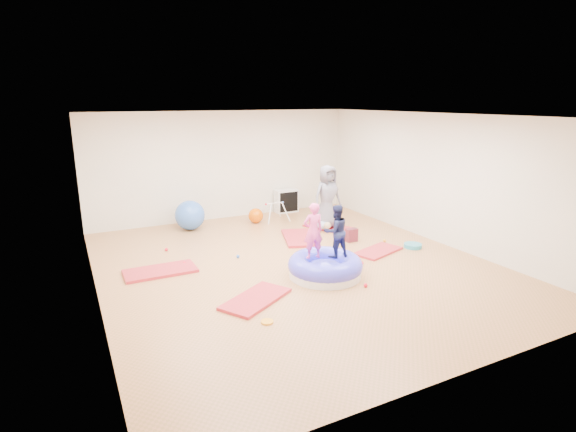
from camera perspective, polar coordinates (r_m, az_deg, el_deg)
name	(u,v)px	position (r m, az deg, el deg)	size (l,w,h in m)	color
room	(295,193)	(8.26, 0.94, 2.89)	(7.01, 8.01, 2.81)	#B57749
gym_mat_front_left	(256,299)	(7.21, -4.11, -10.47)	(1.20, 0.60, 0.05)	#B61741
gym_mat_mid_left	(160,271)	(8.61, -15.90, -6.73)	(1.28, 0.64, 0.05)	#B61741
gym_mat_center_back	(299,238)	(10.21, 1.38, -2.78)	(1.29, 0.65, 0.05)	#B61741
gym_mat_right	(378,251)	(9.53, 11.36, -4.39)	(1.07, 0.53, 0.04)	#B61741
gym_mat_rear_right	(329,227)	(11.09, 5.23, -1.42)	(1.19, 0.60, 0.05)	#B61741
inflatable_cushion	(325,267)	(8.11, 4.73, -6.50)	(1.34, 1.34, 0.42)	white
child_pink	(313,228)	(7.87, 3.22, -1.55)	(0.37, 0.24, 1.01)	#FB4D9F
child_navy	(336,229)	(7.97, 6.11, -1.60)	(0.46, 0.36, 0.96)	#191F46
adult_caregiver	(327,197)	(10.82, 5.01, 2.47)	(0.74, 0.48, 1.52)	slate
infant	(325,225)	(10.79, 4.67, -1.14)	(0.36, 0.36, 0.21)	#9AACD2
ball_pit_balls	(295,261)	(8.73, 0.90, -5.78)	(4.53, 3.47, 0.07)	#FFA626
exercise_ball_blue	(190,215)	(11.10, -12.36, 0.10)	(0.72, 0.72, 0.72)	blue
exercise_ball_orange	(256,216)	(11.50, -4.12, 0.04)	(0.38, 0.38, 0.38)	#DA5700
infant_play_gym	(274,209)	(11.61, -1.73, 0.91)	(0.64, 0.61, 0.49)	silver
cube_shelf	(287,201)	(12.55, -0.19, 1.93)	(0.64, 0.32, 0.64)	silver
balance_disc	(413,246)	(9.98, 15.56, -3.65)	(0.38, 0.38, 0.08)	teal
backpack	(351,235)	(10.09, 8.06, -2.41)	(0.26, 0.16, 0.30)	maroon
yellow_toy	(267,322)	(6.56, -2.67, -13.27)	(0.18, 0.18, 0.03)	#FFA626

